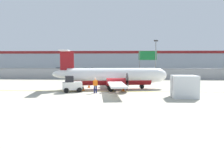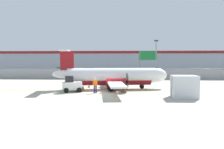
# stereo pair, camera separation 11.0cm
# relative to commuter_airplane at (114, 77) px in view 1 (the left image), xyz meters

# --- Properties ---
(ground_plane) EXTENTS (140.00, 140.00, 0.01)m
(ground_plane) POSITION_rel_commuter_airplane_xyz_m (-1.03, -2.16, -1.60)
(ground_plane) COLOR #B2AD99
(perimeter_fence) EXTENTS (98.00, 0.10, 2.10)m
(perimeter_fence) POSITION_rel_commuter_airplane_xyz_m (-1.03, 13.85, -0.49)
(perimeter_fence) COLOR gray
(perimeter_fence) RESTS_ON ground
(parking_lot_strip) EXTENTS (98.00, 17.00, 0.12)m
(parking_lot_strip) POSITION_rel_commuter_airplane_xyz_m (-1.03, 25.35, -1.54)
(parking_lot_strip) COLOR #38383A
(parking_lot_strip) RESTS_ON ground
(background_building) EXTENTS (91.00, 8.10, 6.50)m
(background_building) POSITION_rel_commuter_airplane_xyz_m (-1.03, 43.83, 1.66)
(background_building) COLOR #A8B2BC
(background_building) RESTS_ON ground
(commuter_airplane) EXTENTS (14.73, 16.07, 4.92)m
(commuter_airplane) POSITION_rel_commuter_airplane_xyz_m (0.00, 0.00, 0.00)
(commuter_airplane) COLOR white
(commuter_airplane) RESTS_ON ground
(baggage_tug) EXTENTS (2.56, 2.00, 1.88)m
(baggage_tug) POSITION_rel_commuter_airplane_xyz_m (-4.75, -2.87, -0.75)
(baggage_tug) COLOR silver
(baggage_tug) RESTS_ON ground
(ground_crew_worker) EXTENTS (0.55, 0.42, 1.70)m
(ground_crew_worker) POSITION_rel_commuter_airplane_xyz_m (-1.90, -3.65, -0.65)
(ground_crew_worker) COLOR #191E4C
(ground_crew_worker) RESTS_ON ground
(cargo_container) EXTENTS (2.44, 2.01, 2.20)m
(cargo_container) POSITION_rel_commuter_airplane_xyz_m (7.29, -6.03, -0.50)
(cargo_container) COLOR silver
(cargo_container) RESTS_ON ground
(traffic_cone_near_left) EXTENTS (0.36, 0.36, 0.64)m
(traffic_cone_near_left) POSITION_rel_commuter_airplane_xyz_m (-3.65, -1.52, -1.29)
(traffic_cone_near_left) COLOR orange
(traffic_cone_near_left) RESTS_ON ground
(traffic_cone_near_right) EXTENTS (0.36, 0.36, 0.64)m
(traffic_cone_near_right) POSITION_rel_commuter_airplane_xyz_m (-0.52, -0.25, -1.29)
(traffic_cone_near_right) COLOR orange
(traffic_cone_near_right) RESTS_ON ground
(traffic_cone_far_left) EXTENTS (0.36, 0.36, 0.64)m
(traffic_cone_far_left) POSITION_rel_commuter_airplane_xyz_m (1.24, -1.62, -1.29)
(traffic_cone_far_left) COLOR orange
(traffic_cone_far_left) RESTS_ON ground
(traffic_cone_far_right) EXTENTS (0.36, 0.36, 0.64)m
(traffic_cone_far_right) POSITION_rel_commuter_airplane_xyz_m (-3.38, 1.16, -1.29)
(traffic_cone_far_right) COLOR orange
(traffic_cone_far_right) RESTS_ON ground
(parked_car_0) EXTENTS (4.33, 2.29, 1.58)m
(parked_car_0) POSITION_rel_commuter_airplane_xyz_m (-15.53, 30.36, -0.71)
(parked_car_0) COLOR silver
(parked_car_0) RESTS_ON parking_lot_strip
(parked_car_1) EXTENTS (4.31, 2.25, 1.58)m
(parked_car_1) POSITION_rel_commuter_airplane_xyz_m (-7.65, 27.69, -0.71)
(parked_car_1) COLOR black
(parked_car_1) RESTS_ON parking_lot_strip
(parked_car_2) EXTENTS (4.39, 2.43, 1.58)m
(parked_car_2) POSITION_rel_commuter_airplane_xyz_m (-0.89, 19.48, -0.71)
(parked_car_2) COLOR black
(parked_car_2) RESTS_ON parking_lot_strip
(parked_car_3) EXTENTS (4.37, 2.40, 1.58)m
(parked_car_3) POSITION_rel_commuter_airplane_xyz_m (6.78, 28.08, -0.71)
(parked_car_3) COLOR gray
(parked_car_3) RESTS_ON parking_lot_strip
(parked_car_4) EXTENTS (4.39, 2.43, 1.58)m
(parked_car_4) POSITION_rel_commuter_airplane_xyz_m (12.85, 21.18, -0.71)
(parked_car_4) COLOR gray
(parked_car_4) RESTS_ON parking_lot_strip
(apron_light_pole) EXTENTS (0.70, 0.30, 7.27)m
(apron_light_pole) POSITION_rel_commuter_airplane_xyz_m (7.04, 11.73, 2.70)
(apron_light_pole) COLOR slate
(apron_light_pole) RESTS_ON ground
(highway_sign) EXTENTS (3.60, 0.14, 5.50)m
(highway_sign) POSITION_rel_commuter_airplane_xyz_m (6.08, 16.13, 2.54)
(highway_sign) COLOR slate
(highway_sign) RESTS_ON ground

